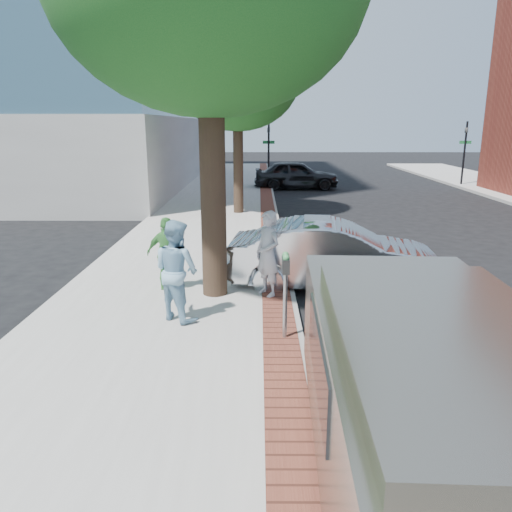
{
  "coord_description": "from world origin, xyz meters",
  "views": [
    {
      "loc": [
        0.33,
        -8.17,
        3.64
      ],
      "look_at": [
        0.28,
        1.04,
        1.2
      ],
      "focal_mm": 35.0,
      "sensor_mm": 36.0,
      "label": 1
    }
  ],
  "objects_px": {
    "person_gray": "(268,254)",
    "bg_car": "(296,175)",
    "person_officer": "(177,270)",
    "van": "(426,394)",
    "sedan_silver": "(334,255)",
    "person_green": "(168,254)",
    "parking_meter": "(286,278)"
  },
  "relations": [
    {
      "from": "person_gray",
      "to": "bg_car",
      "type": "relative_size",
      "value": 0.37
    },
    {
      "from": "person_gray",
      "to": "bg_car",
      "type": "distance_m",
      "value": 19.04
    },
    {
      "from": "person_gray",
      "to": "person_officer",
      "type": "relative_size",
      "value": 0.96
    },
    {
      "from": "bg_car",
      "to": "van",
      "type": "bearing_deg",
      "value": 178.82
    },
    {
      "from": "sedan_silver",
      "to": "van",
      "type": "distance_m",
      "value": 6.54
    },
    {
      "from": "sedan_silver",
      "to": "van",
      "type": "bearing_deg",
      "value": -174.48
    },
    {
      "from": "person_gray",
      "to": "person_green",
      "type": "height_order",
      "value": "person_gray"
    },
    {
      "from": "parking_meter",
      "to": "bg_car",
      "type": "height_order",
      "value": "bg_car"
    },
    {
      "from": "person_officer",
      "to": "person_green",
      "type": "height_order",
      "value": "person_officer"
    },
    {
      "from": "sedan_silver",
      "to": "bg_car",
      "type": "bearing_deg",
      "value": 4.74
    },
    {
      "from": "person_green",
      "to": "person_gray",
      "type": "bearing_deg",
      "value": -177.68
    },
    {
      "from": "parking_meter",
      "to": "person_gray",
      "type": "xyz_separation_m",
      "value": [
        -0.25,
        2.18,
        -0.16
      ]
    },
    {
      "from": "person_green",
      "to": "van",
      "type": "distance_m",
      "value": 6.99
    },
    {
      "from": "person_gray",
      "to": "sedan_silver",
      "type": "distance_m",
      "value": 1.78
    },
    {
      "from": "bg_car",
      "to": "van",
      "type": "height_order",
      "value": "van"
    },
    {
      "from": "person_officer",
      "to": "parking_meter",
      "type": "bearing_deg",
      "value": -165.63
    },
    {
      "from": "person_officer",
      "to": "sedan_silver",
      "type": "bearing_deg",
      "value": -106.9
    },
    {
      "from": "person_gray",
      "to": "sedan_silver",
      "type": "relative_size",
      "value": 0.38
    },
    {
      "from": "sedan_silver",
      "to": "van",
      "type": "height_order",
      "value": "van"
    },
    {
      "from": "parking_meter",
      "to": "van",
      "type": "relative_size",
      "value": 0.27
    },
    {
      "from": "parking_meter",
      "to": "sedan_silver",
      "type": "distance_m",
      "value": 3.35
    },
    {
      "from": "sedan_silver",
      "to": "van",
      "type": "relative_size",
      "value": 0.85
    },
    {
      "from": "person_officer",
      "to": "sedan_silver",
      "type": "distance_m",
      "value": 3.9
    },
    {
      "from": "parking_meter",
      "to": "van",
      "type": "distance_m",
      "value": 3.66
    },
    {
      "from": "person_green",
      "to": "van",
      "type": "bearing_deg",
      "value": 132.61
    },
    {
      "from": "van",
      "to": "parking_meter",
      "type": "bearing_deg",
      "value": 111.29
    },
    {
      "from": "person_green",
      "to": "van",
      "type": "xyz_separation_m",
      "value": [
        3.59,
        -5.99,
        0.16
      ]
    },
    {
      "from": "person_officer",
      "to": "van",
      "type": "xyz_separation_m",
      "value": [
        3.12,
        -4.32,
        0.03
      ]
    },
    {
      "from": "sedan_silver",
      "to": "bg_car",
      "type": "height_order",
      "value": "bg_car"
    },
    {
      "from": "person_officer",
      "to": "bg_car",
      "type": "height_order",
      "value": "person_officer"
    },
    {
      "from": "person_officer",
      "to": "sedan_silver",
      "type": "xyz_separation_m",
      "value": [
        3.19,
        2.22,
        -0.3
      ]
    },
    {
      "from": "parking_meter",
      "to": "sedan_silver",
      "type": "xyz_separation_m",
      "value": [
        1.26,
        3.08,
        -0.43
      ]
    }
  ]
}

